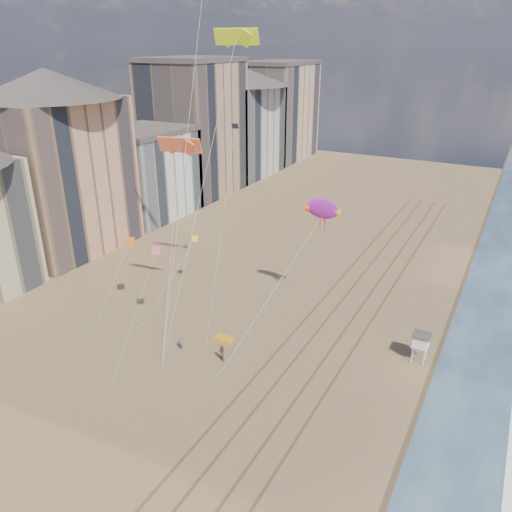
% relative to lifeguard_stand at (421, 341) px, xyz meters
% --- Properties ---
extents(ground, '(260.00, 260.00, 0.00)m').
position_rel_lifeguard_stand_xyz_m(ground, '(-13.08, -28.41, -2.59)').
color(ground, brown).
rests_on(ground, ground).
extents(wet_sand, '(260.00, 260.00, 0.00)m').
position_rel_lifeguard_stand_xyz_m(wet_sand, '(5.92, 11.59, -2.58)').
color(wet_sand, '#42301E').
rests_on(wet_sand, ground).
extents(tracks, '(7.68, 120.00, 0.01)m').
position_rel_lifeguard_stand_xyz_m(tracks, '(-10.53, 1.59, -2.58)').
color(tracks, brown).
rests_on(tracks, ground).
extents(buildings, '(34.72, 131.35, 29.00)m').
position_rel_lifeguard_stand_xyz_m(buildings, '(-58.81, 37.18, 10.97)').
color(buildings, '#C6B284').
rests_on(buildings, ground).
extents(lifeguard_stand, '(1.86, 1.86, 3.35)m').
position_rel_lifeguard_stand_xyz_m(lifeguard_stand, '(0.00, 0.00, 0.00)').
color(lifeguard_stand, white).
rests_on(lifeguard_stand, ground).
extents(grounded_kite, '(2.21, 1.43, 0.25)m').
position_rel_lifeguard_stand_xyz_m(grounded_kite, '(-20.73, -6.44, -2.46)').
color(grounded_kite, orange).
rests_on(grounded_kite, ground).
extents(show_kite, '(4.31, 9.14, 21.89)m').
position_rel_lifeguard_stand_xyz_m(show_kite, '(-13.78, 5.11, 11.14)').
color(show_kite, '#9A1799').
rests_on(show_kite, ground).
extents(kite_flyer_a, '(0.61, 0.40, 1.67)m').
position_rel_lifeguard_stand_xyz_m(kite_flyer_a, '(-23.91, -10.42, -1.75)').
color(kite_flyer_a, slate).
rests_on(kite_flyer_a, ground).
extents(kite_flyer_b, '(1.15, 1.17, 1.90)m').
position_rel_lifeguard_stand_xyz_m(kite_flyer_b, '(-18.79, -10.14, -1.64)').
color(kite_flyer_b, brown).
rests_on(kite_flyer_b, ground).
extents(parafoils, '(9.60, 6.83, 19.00)m').
position_rel_lifeguard_stand_xyz_m(parafoils, '(-24.14, -2.98, 28.98)').
color(parafoils, black).
rests_on(parafoils, ground).
extents(small_kites, '(10.27, 14.12, 15.50)m').
position_rel_lifeguard_stand_xyz_m(small_kites, '(-29.37, -3.91, 9.65)').
color(small_kites, yellow).
rests_on(small_kites, ground).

